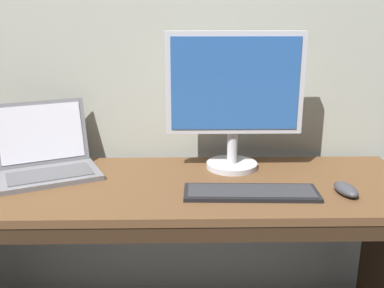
# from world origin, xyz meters

# --- Properties ---
(desk) EXTENTS (1.75, 0.56, 0.71)m
(desk) POSITION_xyz_m (0.00, -0.01, 0.52)
(desk) COLOR brown
(desk) RESTS_ON ground
(laptop_space_gray) EXTENTS (0.42, 0.40, 0.25)m
(laptop_space_gray) POSITION_xyz_m (-0.42, 0.09, 0.76)
(laptop_space_gray) COLOR slate
(laptop_space_gray) RESTS_ON desk
(external_monitor) EXTENTS (0.49, 0.19, 0.51)m
(external_monitor) POSITION_xyz_m (0.26, 0.14, 1.00)
(external_monitor) COLOR #B7B7BC
(external_monitor) RESTS_ON desk
(wired_keyboard) EXTENTS (0.44, 0.15, 0.02)m
(wired_keyboard) POSITION_xyz_m (0.29, -0.11, 0.72)
(wired_keyboard) COLOR black
(wired_keyboard) RESTS_ON desk
(computer_mouse) EXTENTS (0.08, 0.13, 0.04)m
(computer_mouse) POSITION_xyz_m (0.60, -0.11, 0.73)
(computer_mouse) COLOR #38383D
(computer_mouse) RESTS_ON desk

